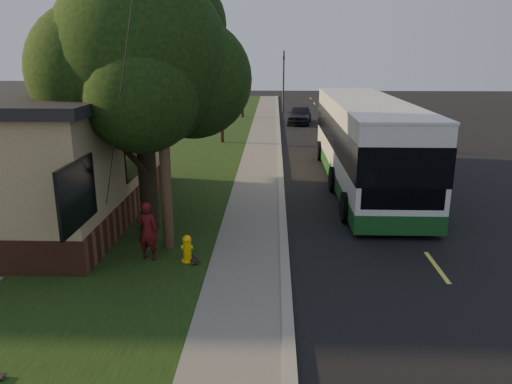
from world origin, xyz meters
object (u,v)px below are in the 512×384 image
skateboarder (148,231)px  utility_pole (161,85)px  fire_hydrant (187,249)px  distant_car (300,114)px  traffic_signal (284,77)px  bare_tree_near (222,108)px  transit_bus (365,140)px  skateboard_main (192,258)px  bare_tree_far (242,94)px  leafy_tree (143,62)px  dumpster (52,172)px

skateboarder → utility_pole: bearing=-100.7°
fire_hydrant → skateboarder: size_ratio=0.46×
skateboarder → distant_car: bearing=-90.0°
utility_pole → traffic_signal: bearing=83.4°
distant_car → utility_pole: bearing=-93.7°
bare_tree_near → transit_bus: bare_tree_near is taller
skateboard_main → distant_car: distant_car is taller
utility_pole → bare_tree_far: bearing=89.4°
utility_pole → transit_bus: utility_pole is taller
leafy_tree → skateboarder: leafy_tree is taller
skateboarder → distant_car: 27.17m
bare_tree_far → transit_bus: size_ratio=0.31×
traffic_signal → skateboarder: traffic_signal is taller
fire_hydrant → skateboard_main: size_ratio=0.95×
fire_hydrant → skateboard_main: 0.33m
transit_bus → skateboarder: bearing=-130.7°
skateboard_main → distant_car: 27.02m
bare_tree_near → traffic_signal: 16.52m
utility_pole → dumpster: bearing=133.7°
utility_pole → leafy_tree: 1.94m
utility_pole → skateboarder: size_ratio=5.63×
bare_tree_far → skateboard_main: size_ratio=5.19×
leafy_tree → skateboard_main: (1.67, -2.58, -5.04)m
leafy_tree → fire_hydrant: bearing=-59.3°
utility_pole → skateboarder: 3.87m
bare_tree_far → traffic_signal: (3.50, 4.00, 1.16)m
transit_bus → dumpster: (-12.96, -0.91, -1.26)m
skateboarder → distant_car: (5.31, 26.64, -0.16)m
distant_car → leafy_tree: bearing=-96.4°
fire_hydrant → traffic_signal: size_ratio=0.13×
leafy_tree → bare_tree_near: (0.67, 15.35, -3.02)m
traffic_signal → bare_tree_far: bearing=-131.2°
skateboard_main → bare_tree_near: bearing=93.2°
bare_tree_near → skateboard_main: (1.00, -17.93, -2.03)m
bare_tree_far → skateboard_main: (0.50, -29.93, -1.88)m
bare_tree_far → transit_bus: (6.46, -21.61, -0.10)m
utility_pole → bare_tree_far: (0.31, 29.01, -2.63)m
bare_tree_near → skateboarder: bearing=-90.5°
transit_bus → skateboarder: size_ratio=8.20×
bare_tree_near → bare_tree_far: bearing=87.6°
fire_hydrant → skateboarder: bearing=173.8°
fire_hydrant → utility_pole: utility_pole is taller
bare_tree_far → transit_bus: bare_tree_far is taller
fire_hydrant → bare_tree_near: bearing=92.9°
fire_hydrant → skateboard_main: fire_hydrant is taller
bare_tree_near → distant_car: (5.16, 8.76, -1.44)m
bare_tree_far → traffic_signal: traffic_signal is taller
leafy_tree → bare_tree_far: bearing=87.5°
transit_bus → distant_car: 18.50m
transit_bus → bare_tree_far: bearing=106.6°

